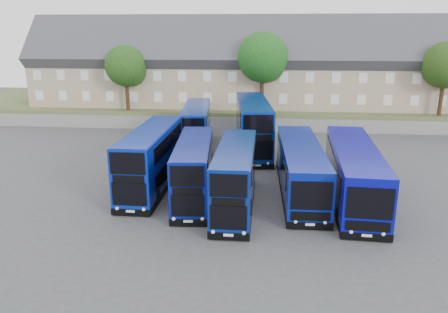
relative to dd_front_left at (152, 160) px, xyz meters
The scene contains 14 objects.
ground 7.41m from the dd_front_left, 35.96° to the right, with size 120.00×120.00×0.00m, color #414145.
retaining_wall 20.70m from the dd_front_left, 73.85° to the left, with size 70.00×0.40×1.50m, color slate.
earth_bank 30.40m from the dd_front_left, 79.10° to the left, with size 80.00×20.00×2.00m, color #4B5731.
terrace_row 27.64m from the dd_front_left, 71.30° to the left, with size 60.00×10.40×11.20m.
dd_front_left is the anchor object (origin of this frame).
dd_front_mid 3.77m from the dd_front_left, 25.86° to the right, with size 3.11×10.09×3.95m.
dd_front_right 7.05m from the dd_front_left, 25.77° to the right, with size 2.39×10.24×4.06m.
dd_rear_left 11.58m from the dd_front_left, 82.57° to the left, with size 3.37×10.69×4.18m.
dd_rear_right 13.07m from the dd_front_left, 57.39° to the left, with size 4.02×12.40×4.84m.
coach_east_a 10.77m from the dd_front_left, ahead, with size 3.02×12.90×3.51m.
coach_east_b 14.33m from the dd_front_left, ahead, with size 3.64×13.58×3.68m.
tree_west 22.98m from the dd_front_left, 111.18° to the left, with size 4.80×4.80×7.65m.
tree_mid 23.60m from the dd_front_left, 69.79° to the left, with size 5.76×5.76×9.18m.
tree_east 35.26m from the dd_front_left, 36.89° to the left, with size 5.12×5.12×8.16m.
Camera 1 is at (2.40, -25.72, 11.19)m, focal length 35.00 mm.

